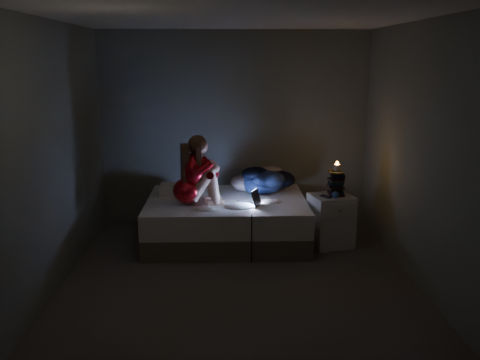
{
  "coord_description": "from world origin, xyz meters",
  "views": [
    {
      "loc": [
        -0.13,
        -5.02,
        2.23
      ],
      "look_at": [
        0.05,
        1.0,
        0.8
      ],
      "focal_mm": 38.45,
      "sensor_mm": 36.0,
      "label": 1
    }
  ],
  "objects_px": {
    "candle": "(337,166)",
    "laptop": "(246,197)",
    "woman": "(187,170)",
    "nightstand": "(331,220)",
    "phone": "(324,196)",
    "bed": "(227,220)"
  },
  "relations": [
    {
      "from": "candle",
      "to": "phone",
      "type": "bearing_deg",
      "value": -155.78
    },
    {
      "from": "candle",
      "to": "nightstand",
      "type": "bearing_deg",
      "value": -157.28
    },
    {
      "from": "nightstand",
      "to": "candle",
      "type": "distance_m",
      "value": 0.67
    },
    {
      "from": "bed",
      "to": "candle",
      "type": "bearing_deg",
      "value": -8.55
    },
    {
      "from": "nightstand",
      "to": "phone",
      "type": "bearing_deg",
      "value": -169.97
    },
    {
      "from": "bed",
      "to": "nightstand",
      "type": "xyz_separation_m",
      "value": [
        1.26,
        -0.22,
        0.05
      ]
    },
    {
      "from": "candle",
      "to": "laptop",
      "type": "bearing_deg",
      "value": -175.14
    },
    {
      "from": "phone",
      "to": "laptop",
      "type": "bearing_deg",
      "value": 159.41
    },
    {
      "from": "candle",
      "to": "phone",
      "type": "relative_size",
      "value": 0.57
    },
    {
      "from": "laptop",
      "to": "nightstand",
      "type": "height_order",
      "value": "laptop"
    },
    {
      "from": "candle",
      "to": "bed",
      "type": "bearing_deg",
      "value": 171.45
    },
    {
      "from": "nightstand",
      "to": "candle",
      "type": "height_order",
      "value": "candle"
    },
    {
      "from": "woman",
      "to": "nightstand",
      "type": "relative_size",
      "value": 1.33
    },
    {
      "from": "nightstand",
      "to": "phone",
      "type": "height_order",
      "value": "phone"
    },
    {
      "from": "bed",
      "to": "candle",
      "type": "relative_size",
      "value": 24.37
    },
    {
      "from": "laptop",
      "to": "nightstand",
      "type": "bearing_deg",
      "value": 26.45
    },
    {
      "from": "phone",
      "to": "candle",
      "type": "bearing_deg",
      "value": 2.22
    },
    {
      "from": "woman",
      "to": "phone",
      "type": "xyz_separation_m",
      "value": [
        1.62,
        -0.02,
        -0.32
      ]
    },
    {
      "from": "phone",
      "to": "woman",
      "type": "bearing_deg",
      "value": 157.39
    },
    {
      "from": "woman",
      "to": "candle",
      "type": "xyz_separation_m",
      "value": [
        1.78,
        0.05,
        0.03
      ]
    },
    {
      "from": "laptop",
      "to": "woman",
      "type": "bearing_deg",
      "value": -160.78
    },
    {
      "from": "woman",
      "to": "nightstand",
      "type": "height_order",
      "value": "woman"
    }
  ]
}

